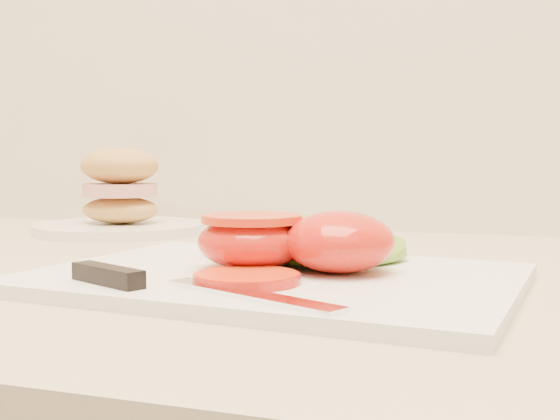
% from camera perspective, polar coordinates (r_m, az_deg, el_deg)
% --- Properties ---
extents(cutting_board, '(0.37, 0.28, 0.01)m').
position_cam_1_polar(cutting_board, '(0.52, -0.36, -5.60)').
color(cutting_board, white).
rests_on(cutting_board, counter).
extents(tomato_half_dome, '(0.08, 0.08, 0.05)m').
position_cam_1_polar(tomato_half_dome, '(0.51, 4.80, -2.58)').
color(tomato_half_dome, red).
rests_on(tomato_half_dome, cutting_board).
extents(tomato_half_cut, '(0.08, 0.08, 0.04)m').
position_cam_1_polar(tomato_half_cut, '(0.53, -2.29, -2.39)').
color(tomato_half_cut, red).
rests_on(tomato_half_cut, cutting_board).
extents(tomato_slice_0, '(0.07, 0.07, 0.01)m').
position_cam_1_polar(tomato_slice_0, '(0.47, -2.72, -5.54)').
color(tomato_slice_0, '#DE4B1A').
rests_on(tomato_slice_0, cutting_board).
extents(lettuce_leaf_0, '(0.17, 0.11, 0.03)m').
position_cam_1_polar(lettuce_leaf_0, '(0.59, 1.32, -2.45)').
color(lettuce_leaf_0, '#79C333').
rests_on(lettuce_leaf_0, cutting_board).
extents(lettuce_leaf_1, '(0.13, 0.13, 0.02)m').
position_cam_1_polar(lettuce_leaf_1, '(0.58, 5.44, -2.92)').
color(lettuce_leaf_1, '#79C333').
rests_on(lettuce_leaf_1, cutting_board).
extents(knife, '(0.21, 0.07, 0.01)m').
position_cam_1_polar(knife, '(0.46, -9.71, -5.82)').
color(knife, silver).
rests_on(knife, cutting_board).
extents(sandwich_plate, '(0.21, 0.21, 0.11)m').
position_cam_1_polar(sandwich_plate, '(0.89, -12.84, 0.54)').
color(sandwich_plate, white).
rests_on(sandwich_plate, counter).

